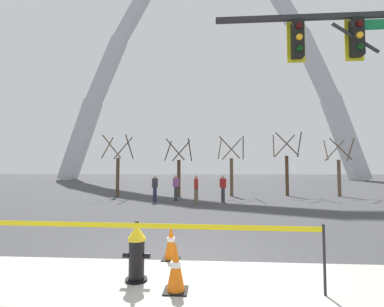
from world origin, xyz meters
name	(u,v)px	position (x,y,z in m)	size (l,w,h in m)	color
ground_plane	(186,260)	(0.00, 0.00, 0.00)	(240.00, 240.00, 0.00)	#3D3D3F
fire_hydrant	(137,253)	(-0.72, -1.13, 0.47)	(0.46, 0.48, 0.99)	black
caution_tape_barrier	(125,240)	(-0.84, -1.39, 0.73)	(6.13, 0.24, 1.05)	#232326
traffic_cone_by_hydrant	(171,242)	(-0.30, 0.02, 0.36)	(0.36, 0.36, 0.73)	black
traffic_cone_mid_sidewalk	(176,268)	(-0.01, -1.50, 0.36)	(0.36, 0.36, 0.73)	black
traffic_signal_gantry	(370,77)	(4.32, 0.98, 4.07)	(5.02, 0.44, 6.00)	#232326
monument_arch	(208,71)	(0.00, 46.18, 20.56)	(57.01, 2.72, 46.50)	#B2B5BC
tree_far_left	(118,169)	(-6.08, 13.52, 1.91)	(1.98, 1.99, 4.30)	brown
tree_left_mid	(179,171)	(-1.78, 13.90, 1.80)	(1.87, 1.88, 4.06)	#473323
tree_center_left	(231,170)	(1.97, 14.43, 1.89)	(1.96, 1.97, 4.25)	brown
tree_center_right	(287,168)	(6.00, 14.88, 2.02)	(2.09, 2.10, 4.55)	#473323
tree_right_mid	(339,171)	(9.54, 14.64, 1.81)	(1.88, 1.89, 4.07)	brown
pedestrian_walking_left	(196,189)	(-0.31, 9.62, 0.82)	(0.25, 0.37, 1.59)	brown
pedestrian_standing_center	(155,188)	(-2.78, 10.41, 0.82)	(0.37, 0.26, 1.59)	#232847
pedestrian_walking_right	(176,187)	(-1.63, 11.14, 0.82)	(0.36, 0.24, 1.59)	#38383D
pedestrian_near_trees	(223,188)	(1.20, 10.43, 0.82)	(0.39, 0.31, 1.59)	#38383D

